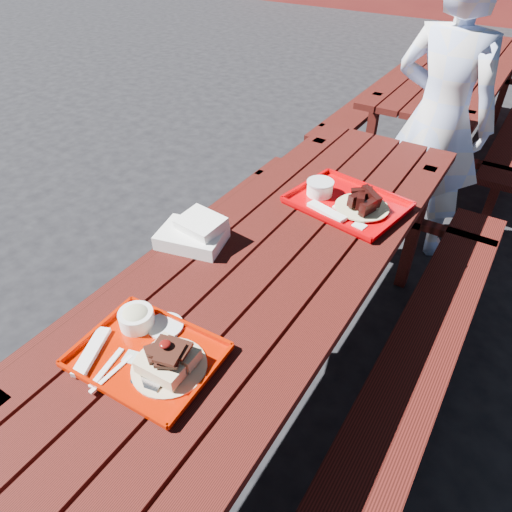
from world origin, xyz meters
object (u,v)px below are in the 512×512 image
picnic_table_near (276,287)px  picnic_table_far (452,90)px  far_tray (345,201)px  person (439,120)px  near_tray (151,347)px

picnic_table_near → picnic_table_far: 2.80m
far_tray → person: person is taller
far_tray → person: size_ratio=0.31×
near_tray → person: person is taller
near_tray → far_tray: (0.14, 1.04, -0.01)m
near_tray → person: size_ratio=0.25×
picnic_table_near → near_tray: bearing=-95.1°
picnic_table_far → person: (0.20, -1.37, 0.25)m
far_tray → person: bearing=83.3°
person → picnic_table_far: bearing=-71.0°
picnic_table_far → far_tray: far_tray is taller
picnic_table_near → near_tray: size_ratio=5.85×
picnic_table_near → far_tray: (0.09, 0.42, 0.21)m
near_tray → person: bearing=82.8°
near_tray → far_tray: bearing=82.3°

